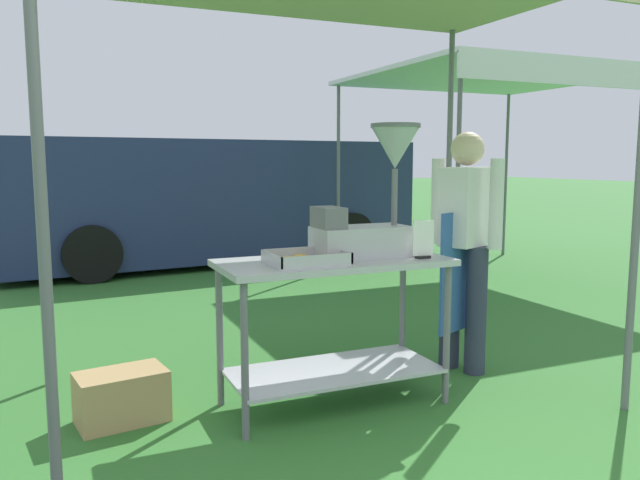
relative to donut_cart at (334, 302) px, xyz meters
name	(u,v)px	position (x,y,z in m)	size (l,w,h in m)	color
ground_plane	(165,275)	(-0.19, 4.64, -0.61)	(70.00, 70.00, 0.00)	#33702D
donut_cart	(334,302)	(0.00, 0.00, 0.00)	(1.32, 0.60, 0.86)	#B7B7BC
donut_tray	(306,260)	(-0.21, -0.09, 0.27)	(0.41, 0.33, 0.07)	#B7B7BC
donut_fryer	(373,202)	(0.26, 0.02, 0.57)	(0.65, 0.29, 0.78)	#B7B7BC
menu_sign	(423,242)	(0.49, -0.17, 0.34)	(0.13, 0.05, 0.22)	black
vendor	(464,239)	(1.05, 0.20, 0.29)	(0.46, 0.52, 1.61)	#2D3347
supply_crate	(122,397)	(-1.17, 0.23, -0.47)	(0.51, 0.35, 0.28)	tan
van_navy	(209,199)	(0.61, 5.57, 0.27)	(5.88, 2.50, 1.69)	navy
neighbour_tent	(493,81)	(3.43, 2.92, 1.75)	(2.97, 2.83, 2.44)	slate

